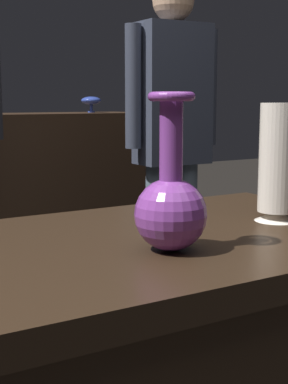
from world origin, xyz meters
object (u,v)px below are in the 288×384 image
vase_centerpiece (171,202)px  vase_tall_behind (278,164)px  shelf_vase_far_right (91,101)px  visitor_near_right (172,131)px

vase_centerpiece → vase_tall_behind: vase_centerpiece is taller
vase_tall_behind → shelf_vase_far_right: 2.33m
shelf_vase_far_right → vase_tall_behind: bearing=-106.3°
shelf_vase_far_right → vase_centerpiece: bearing=-113.2°
shelf_vase_far_right → visitor_near_right: (-0.09, -0.99, -0.13)m
vase_centerpiece → visitor_near_right: bearing=55.7°
vase_centerpiece → visitor_near_right: size_ratio=0.18×
vase_centerpiece → vase_tall_behind: 0.36m
vase_centerpiece → shelf_vase_far_right: 2.53m
vase_tall_behind → shelf_vase_far_right: bearing=73.7°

